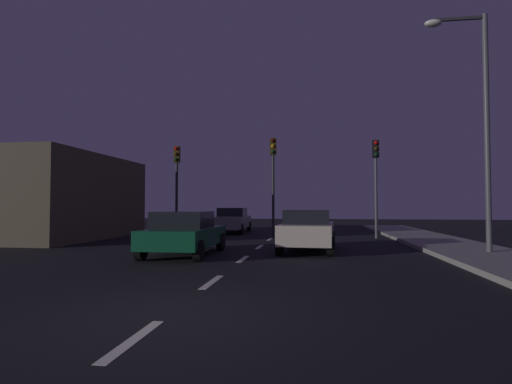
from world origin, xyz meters
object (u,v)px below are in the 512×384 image
car_stopped_ahead (308,230)px  car_oncoming_far (232,220)px  car_adjacent_lane (184,233)px  traffic_signal_left (177,173)px  street_lamp_right (477,111)px  traffic_signal_center (273,168)px  traffic_signal_right (376,169)px

car_stopped_ahead → car_oncoming_far: (-4.80, 9.64, 0.01)m
car_adjacent_lane → car_oncoming_far: size_ratio=0.90×
traffic_signal_left → car_stopped_ahead: size_ratio=1.16×
car_adjacent_lane → car_oncoming_far: car_oncoming_far is taller
car_oncoming_far → car_adjacent_lane: bearing=-86.3°
car_oncoming_far → street_lamp_right: (10.37, -10.41, 3.97)m
traffic_signal_left → traffic_signal_center: size_ratio=0.94×
traffic_signal_left → traffic_signal_center: 5.29m
traffic_signal_center → car_oncoming_far: size_ratio=1.13×
car_adjacent_lane → car_oncoming_far: (-0.75, 11.52, 0.04)m
traffic_signal_left → car_adjacent_lane: (3.14, -8.13, -2.70)m
traffic_signal_left → car_stopped_ahead: 9.89m
street_lamp_right → car_oncoming_far: bearing=134.9°
traffic_signal_center → street_lamp_right: (7.48, -7.02, 1.11)m
car_stopped_ahead → car_oncoming_far: bearing=116.5°
car_oncoming_far → traffic_signal_right: bearing=-22.6°
car_oncoming_far → street_lamp_right: size_ratio=0.58×
traffic_signal_left → street_lamp_right: street_lamp_right is taller
car_stopped_ahead → street_lamp_right: size_ratio=0.53×
traffic_signal_right → traffic_signal_left: bearing=-180.0°
traffic_signal_right → car_oncoming_far: (-8.14, 3.39, -2.71)m
street_lamp_right → traffic_signal_left: bearing=151.2°
traffic_signal_center → street_lamp_right: bearing=-43.2°
traffic_signal_left → car_oncoming_far: 4.92m
traffic_signal_left → car_oncoming_far: (2.39, 3.39, -2.66)m
car_stopped_ahead → car_adjacent_lane: bearing=-155.1°
traffic_signal_right → street_lamp_right: (2.23, -7.02, 1.26)m
car_adjacent_lane → street_lamp_right: bearing=6.6°
car_stopped_ahead → car_oncoming_far: 10.77m
car_stopped_ahead → street_lamp_right: 6.90m
car_stopped_ahead → car_oncoming_far: car_oncoming_far is taller
traffic_signal_center → car_oncoming_far: (-2.90, 3.39, -2.86)m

